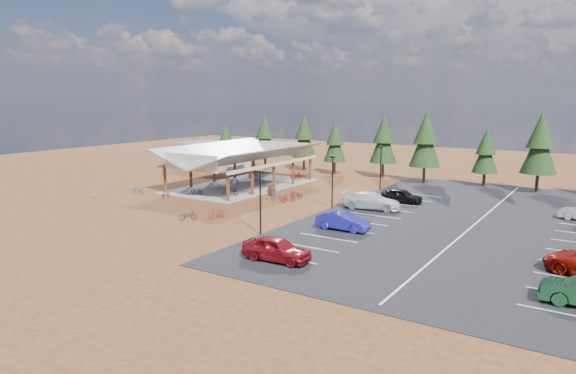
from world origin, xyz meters
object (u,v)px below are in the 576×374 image
Objects in this scene: bike_5 at (233,187)px; bike_7 at (297,175)px; bike_16 at (296,194)px; bike_pavilion at (242,155)px; bike_14 at (277,196)px; bike_2 at (234,181)px; bike_15 at (288,198)px; car_0 at (277,249)px; trash_bin_1 at (273,192)px; trash_bin_0 at (270,190)px; lamp_post_1 at (332,178)px; bike_10 at (138,190)px; lamp_post_2 at (381,165)px; bike_3 at (253,172)px; bike_11 at (217,213)px; bike_4 at (230,192)px; bike_1 at (215,184)px; car_3 at (371,201)px; bike_8 at (166,194)px; outbuilding at (215,155)px; car_1 at (343,221)px; bike_12 at (188,215)px; bike_6 at (260,180)px; car_4 at (402,196)px; lamp_post_0 at (260,198)px; bike_0 at (196,190)px.

bike_7 reaches higher than bike_5.
bike_pavilion is at bearing -99.05° from bike_16.
bike_2 is at bearing 169.99° from bike_14.
bike_15 is (1.77, -0.61, 0.09)m from bike_14.
car_0 is (9.74, -16.47, 0.35)m from bike_15.
trash_bin_0 is at bearing 135.37° from trash_bin_1.
lamp_post_1 is 5.53m from bike_15.
bike_pavilion reaches higher than bike_10.
bike_3 is at bearing -179.65° from lamp_post_2.
bike_11 is (15.39, -4.39, 0.11)m from bike_10.
bike_4 is at bearing 133.64° from bike_11.
car_3 is at bearing -93.11° from bike_1.
bike_16 reaches higher than bike_8.
car_3 reaches higher than trash_bin_1.
outbuilding is 12.22× the size of trash_bin_0.
bike_14 is 0.36× the size of car_1.
trash_bin_1 is at bearing -57.98° from bike_12.
bike_15 is at bearing -1.87° from bike_14.
trash_bin_0 reaches higher than bike_8.
car_3 is (10.25, 1.18, 0.45)m from bike_14.
trash_bin_0 is at bearing 114.39° from bike_11.
bike_2 is (-0.17, 3.86, -0.11)m from bike_1.
car_4 reaches higher than bike_6.
car_3 reaches higher than bike_8.
bike_10 is 0.91× the size of bike_11.
bike_5 reaches higher than bike_15.
bike_4 is (-12.06, -12.97, -2.42)m from lamp_post_2.
bike_5 is 1.00× the size of bike_16.
lamp_post_0 is 18.85m from bike_0.
trash_bin_0 is at bearing -136.25° from lamp_post_2.
bike_15 is at bearing -134.02° from bike_6.
outbuilding is 17.16m from bike_6.
bike_4 is 23.14m from car_0.
bike_7 is (1.81, 10.93, 0.06)m from bike_5.
car_3 is (-1.33, 8.70, 0.10)m from car_1.
lamp_post_0 reaches higher than bike_3.
lamp_post_0 reaches higher than car_1.
lamp_post_1 is at bearing -101.39° from bike_4.
car_1 reaches higher than bike_4.
lamp_post_0 is 16.40m from trash_bin_1.
car_0 is at bearing -80.54° from lamp_post_2.
bike_16 is at bearing 76.83° from car_3.
lamp_post_1 is 8.94m from trash_bin_1.
bike_10 is 26.85m from car_1.
car_3 is (-1.26, 18.26, 0.01)m from car_0.
bike_5 is at bearing -92.95° from bike_1.
car_0 reaches higher than car_1.
lamp_post_2 is at bearing 25.02° from bike_pavilion.
car_0 is 18.30m from car_3.
bike_7 is 22.90m from bike_11.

